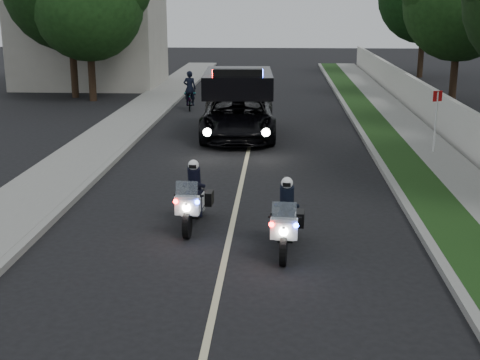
% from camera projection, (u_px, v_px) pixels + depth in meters
% --- Properties ---
extents(ground, '(120.00, 120.00, 0.00)m').
position_uv_depth(ground, '(227.00, 250.00, 13.21)').
color(ground, black).
rests_on(ground, ground).
extents(curb_right, '(0.20, 60.00, 0.15)m').
position_uv_depth(curb_right, '(369.00, 145.00, 22.58)').
color(curb_right, gray).
rests_on(curb_right, ground).
extents(grass_verge, '(1.20, 60.00, 0.16)m').
position_uv_depth(grass_verge, '(389.00, 145.00, 22.54)').
color(grass_verge, '#193814').
rests_on(grass_verge, ground).
extents(sidewalk_right, '(1.40, 60.00, 0.16)m').
position_uv_depth(sidewalk_right, '(428.00, 145.00, 22.47)').
color(sidewalk_right, gray).
rests_on(sidewalk_right, ground).
extents(property_wall, '(0.22, 60.00, 1.50)m').
position_uv_depth(property_wall, '(459.00, 126.00, 22.23)').
color(property_wall, beige).
rests_on(property_wall, ground).
extents(curb_left, '(0.20, 60.00, 0.15)m').
position_uv_depth(curb_left, '(133.00, 142.00, 23.06)').
color(curb_left, gray).
rests_on(curb_left, ground).
extents(sidewalk_left, '(2.00, 60.00, 0.16)m').
position_uv_depth(sidewalk_left, '(102.00, 141.00, 23.12)').
color(sidewalk_left, gray).
rests_on(sidewalk_left, ground).
extents(building_far, '(8.00, 6.00, 7.00)m').
position_uv_depth(building_far, '(90.00, 25.00, 37.91)').
color(building_far, '#A8A396').
rests_on(building_far, ground).
extents(lane_marking, '(0.12, 50.00, 0.01)m').
position_uv_depth(lane_marking, '(250.00, 145.00, 22.84)').
color(lane_marking, '#BFB78C').
rests_on(lane_marking, ground).
extents(police_moto_left, '(0.70, 1.79, 1.50)m').
position_uv_depth(police_moto_left, '(194.00, 226.00, 14.60)').
color(police_moto_left, white).
rests_on(police_moto_left, ground).
extents(police_moto_right, '(0.73, 1.80, 1.50)m').
position_uv_depth(police_moto_right, '(285.00, 251.00, 13.18)').
color(police_moto_right, white).
rests_on(police_moto_right, ground).
extents(police_suv, '(2.92, 5.83, 2.77)m').
position_uv_depth(police_suv, '(238.00, 137.00, 24.31)').
color(police_suv, black).
rests_on(police_suv, ground).
extents(bicycle, '(0.76, 1.68, 0.85)m').
position_uv_depth(bicycle, '(190.00, 110.00, 30.40)').
color(bicycle, black).
rests_on(bicycle, ground).
extents(cyclist, '(0.59, 0.41, 1.58)m').
position_uv_depth(cyclist, '(190.00, 110.00, 30.40)').
color(cyclist, black).
rests_on(cyclist, ground).
extents(sign_post, '(0.45, 0.45, 2.18)m').
position_uv_depth(sign_post, '(433.00, 156.00, 21.24)').
color(sign_post, '#A4150B').
rests_on(sign_post, ground).
extents(tree_right_d, '(6.34, 6.34, 9.10)m').
position_uv_depth(tree_right_d, '(452.00, 101.00, 32.95)').
color(tree_right_d, '#1B4015').
rests_on(tree_right_d, ground).
extents(tree_right_e, '(7.98, 7.98, 10.04)m').
position_uv_depth(tree_right_e, '(419.00, 77.00, 43.40)').
color(tree_right_e, black).
rests_on(tree_right_e, ground).
extents(tree_left_near, '(7.15, 7.15, 9.08)m').
position_uv_depth(tree_left_near, '(93.00, 101.00, 33.08)').
color(tree_left_near, '#1B4216').
rests_on(tree_left_near, ground).
extents(tree_left_far, '(7.01, 7.01, 10.86)m').
position_uv_depth(tree_left_far, '(76.00, 97.00, 34.26)').
color(tree_left_far, black).
rests_on(tree_left_far, ground).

